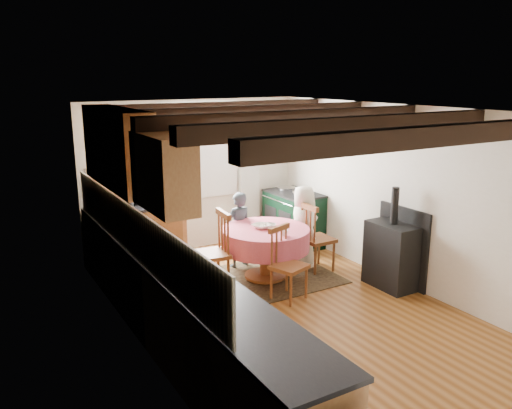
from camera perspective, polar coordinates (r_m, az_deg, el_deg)
floor at (r=6.44m, az=3.68°, el=-11.50°), size 3.60×5.50×0.00m
ceiling at (r=5.82m, az=4.06°, el=10.34°), size 3.60×5.50×0.00m
wall_back at (r=8.37m, az=-6.78°, el=3.13°), size 3.60×0.00×2.40m
wall_front at (r=4.17m, az=25.89°, el=-9.60°), size 3.60×0.00×2.40m
wall_left at (r=5.26m, az=-12.63°, el=-3.72°), size 0.00×5.50×2.40m
wall_right at (r=7.16m, az=15.87°, el=0.82°), size 0.00×5.50×2.40m
beam_a at (r=4.33m, az=19.25°, el=7.13°), size 3.60×0.16×0.16m
beam_b at (r=5.04m, az=10.54°, el=8.54°), size 3.60×0.16×0.16m
beam_c at (r=5.83m, az=4.04°, el=9.46°), size 3.60×0.16×0.16m
beam_d at (r=6.67m, az=-0.88°, el=10.07°), size 3.60×0.16×0.16m
beam_e at (r=7.56m, az=-4.69°, el=10.50°), size 3.60×0.16×0.16m
splash_left at (r=5.54m, az=-13.40°, el=-2.85°), size 0.02×4.50×0.55m
splash_back at (r=8.02m, az=-13.28°, el=2.36°), size 1.40×0.02×0.55m
base_cabinet_left at (r=5.62m, az=-9.26°, el=-10.68°), size 0.60×5.30×0.88m
base_cabinet_back at (r=7.93m, az=-12.71°, el=-3.41°), size 1.30×0.60×0.88m
worktop_left at (r=5.45m, az=-9.25°, el=-6.24°), size 0.64×5.30×0.04m
worktop_back at (r=7.79m, az=-12.84°, el=-0.22°), size 1.30×0.64×0.04m
wall_cabinet_glass at (r=6.27m, az=-14.95°, el=6.04°), size 0.34×1.80×0.90m
wall_cabinet_solid at (r=4.87m, az=-10.07°, el=3.49°), size 0.34×0.90×0.70m
window_frame at (r=8.33m, az=-6.19°, el=5.89°), size 1.34×0.03×1.54m
window_pane at (r=8.34m, az=-6.20°, el=5.89°), size 1.20×0.01×1.40m
curtain_left at (r=8.04m, az=-11.37°, el=1.76°), size 0.35×0.10×2.10m
curtain_right at (r=8.72m, az=-0.77°, el=3.00°), size 0.35×0.10×2.10m
curtain_rod at (r=8.19m, az=-6.05°, el=9.97°), size 2.00×0.03×0.03m
wall_picture at (r=8.77m, az=5.05°, el=6.98°), size 0.04×0.50×0.60m
wall_plate at (r=8.74m, az=-0.44°, el=7.00°), size 0.30×0.02×0.30m
rug at (r=7.36m, az=1.02°, el=-8.04°), size 1.90×1.48×0.01m
dining_table at (r=7.23m, az=1.03°, el=-5.40°), size 1.21×1.21×0.73m
chair_near at (r=6.57m, az=3.63°, el=-6.49°), size 0.52×0.53×0.94m
chair_left at (r=6.85m, az=-4.98°, el=-5.13°), size 0.52×0.50×1.06m
chair_right at (r=7.57m, az=6.75°, el=-3.51°), size 0.45×0.43×1.01m
aga_range at (r=8.67m, az=4.13°, el=-1.49°), size 0.64×0.99×0.91m
cast_iron_stove at (r=7.10m, az=14.70°, el=-3.56°), size 0.41×0.68×1.36m
child_far at (r=7.62m, az=-1.92°, el=-2.80°), size 0.44×0.31×1.13m
child_right at (r=7.66m, az=5.19°, el=-2.41°), size 0.46×0.64×1.22m
bowl_a at (r=7.12m, az=0.55°, el=-2.39°), size 0.29×0.29×0.06m
bowl_b at (r=7.12m, az=1.45°, el=-2.39°), size 0.21×0.21×0.06m
cup at (r=6.80m, az=3.15°, el=-3.10°), size 0.12×0.12×0.09m
canister_tall at (r=7.69m, az=-13.81°, el=0.68°), size 0.15×0.15×0.26m
canister_wide at (r=7.80m, az=-12.82°, el=0.69°), size 0.17×0.17×0.19m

